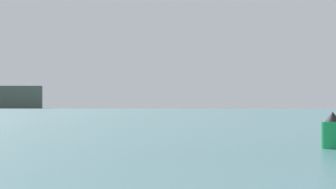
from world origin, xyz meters
The scene contains 1 object.
channel_buoy centered at (2.69, 16.16, 0.80)m, with size 1.10×1.10×1.82m.
Camera 1 is at (-11.77, -16.47, 2.05)m, focal length 75.44 mm.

